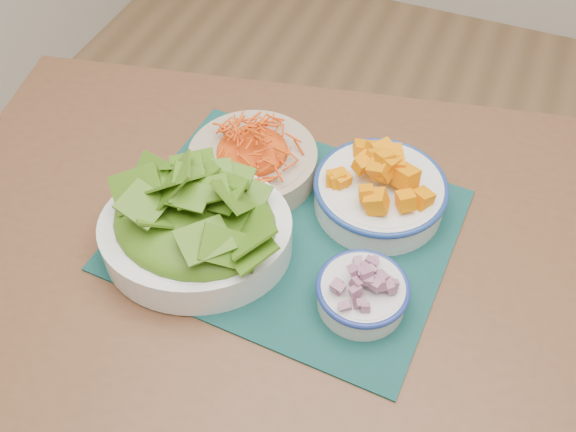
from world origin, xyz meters
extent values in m
cube|color=brown|center=(-0.35, 0.01, 0.73)|extent=(1.38, 1.06, 0.04)
cylinder|color=brown|center=(-0.97, 0.24, 0.35)|extent=(0.06, 0.06, 0.71)
cylinder|color=brown|center=(0.13, 0.47, 0.35)|extent=(0.06, 0.06, 0.71)
cube|color=#0A2D2B|center=(-0.39, 0.05, 0.75)|extent=(0.52, 0.44, 0.00)
cylinder|color=tan|center=(-0.49, 0.14, 0.78)|extent=(0.27, 0.27, 0.05)
ellipsoid|color=#FC5911|center=(-0.49, 0.14, 0.82)|extent=(0.19, 0.19, 0.03)
cylinder|color=white|center=(-0.27, 0.15, 0.78)|extent=(0.25, 0.25, 0.05)
torus|color=navy|center=(-0.27, 0.15, 0.80)|extent=(0.22, 0.22, 0.01)
ellipsoid|color=#FF8D00|center=(-0.27, 0.15, 0.83)|extent=(0.18, 0.18, 0.05)
ellipsoid|color=#2E600D|center=(-0.51, -0.04, 0.85)|extent=(0.25, 0.22, 0.07)
cylinder|color=silver|center=(-0.24, -0.04, 0.78)|extent=(0.16, 0.16, 0.04)
torus|color=navy|center=(-0.24, -0.04, 0.79)|extent=(0.13, 0.13, 0.01)
ellipsoid|color=maroon|center=(-0.24, -0.04, 0.81)|extent=(0.11, 0.11, 0.02)
camera|label=1|loc=(-0.15, -0.55, 1.55)|focal=40.00mm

